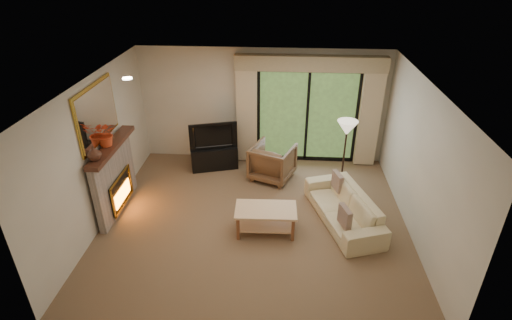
# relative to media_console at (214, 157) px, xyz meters

# --- Properties ---
(floor) EXTENTS (5.50, 5.50, 0.00)m
(floor) POSITION_rel_media_console_xyz_m (1.07, -1.95, -0.26)
(floor) COLOR brown
(floor) RESTS_ON ground
(ceiling) EXTENTS (5.50, 5.50, 0.00)m
(ceiling) POSITION_rel_media_console_xyz_m (1.07, -1.95, 2.34)
(ceiling) COLOR white
(ceiling) RESTS_ON ground
(wall_back) EXTENTS (5.00, 0.00, 5.00)m
(wall_back) POSITION_rel_media_console_xyz_m (1.07, 0.55, 1.04)
(wall_back) COLOR beige
(wall_back) RESTS_ON ground
(wall_front) EXTENTS (5.00, 0.00, 5.00)m
(wall_front) POSITION_rel_media_console_xyz_m (1.07, -4.45, 1.04)
(wall_front) COLOR beige
(wall_front) RESTS_ON ground
(wall_left) EXTENTS (0.00, 5.00, 5.00)m
(wall_left) POSITION_rel_media_console_xyz_m (-1.68, -1.95, 1.04)
(wall_left) COLOR beige
(wall_left) RESTS_ON ground
(wall_right) EXTENTS (0.00, 5.00, 5.00)m
(wall_right) POSITION_rel_media_console_xyz_m (3.82, -1.95, 1.04)
(wall_right) COLOR beige
(wall_right) RESTS_ON ground
(fireplace) EXTENTS (0.24, 1.70, 1.37)m
(fireplace) POSITION_rel_media_console_xyz_m (-1.56, -1.75, 0.43)
(fireplace) COLOR gray
(fireplace) RESTS_ON floor
(mirror) EXTENTS (0.07, 1.45, 1.02)m
(mirror) POSITION_rel_media_console_xyz_m (-1.64, -1.75, 1.69)
(mirror) COLOR gold
(mirror) RESTS_ON wall_left
(sliding_door) EXTENTS (2.26, 0.10, 2.16)m
(sliding_door) POSITION_rel_media_console_xyz_m (2.07, 0.50, 0.84)
(sliding_door) COLOR black
(sliding_door) RESTS_ON floor
(curtain_left) EXTENTS (0.45, 0.18, 2.35)m
(curtain_left) POSITION_rel_media_console_xyz_m (0.72, 0.39, 0.94)
(curtain_left) COLOR tan
(curtain_left) RESTS_ON floor
(curtain_right) EXTENTS (0.45, 0.18, 2.35)m
(curtain_right) POSITION_rel_media_console_xyz_m (3.42, 0.39, 0.94)
(curtain_right) COLOR tan
(curtain_right) RESTS_ON floor
(cornice) EXTENTS (3.20, 0.24, 0.32)m
(cornice) POSITION_rel_media_console_xyz_m (2.07, 0.41, 2.06)
(cornice) COLOR tan
(cornice) RESTS_ON wall_back
(media_console) EXTENTS (1.12, 0.73, 0.52)m
(media_console) POSITION_rel_media_console_xyz_m (0.00, 0.00, 0.00)
(media_console) COLOR black
(media_console) RESTS_ON floor
(tv) EXTENTS (1.05, 0.42, 0.61)m
(tv) POSITION_rel_media_console_xyz_m (0.00, 0.00, 0.56)
(tv) COLOR black
(tv) RESTS_ON media_console
(armchair) EXTENTS (1.09, 1.10, 0.78)m
(armchair) POSITION_rel_media_console_xyz_m (1.34, -0.39, 0.13)
(armchair) COLOR brown
(armchair) RESTS_ON floor
(sofa) EXTENTS (1.34, 2.12, 0.58)m
(sofa) POSITION_rel_media_console_xyz_m (2.68, -1.85, 0.03)
(sofa) COLOR #D0BB8B
(sofa) RESTS_ON floor
(pillow_near) EXTENTS (0.20, 0.37, 0.36)m
(pillow_near) POSITION_rel_media_console_xyz_m (2.61, -2.42, 0.23)
(pillow_near) COLOR #53332C
(pillow_near) RESTS_ON sofa
(pillow_far) EXTENTS (0.19, 0.36, 0.35)m
(pillow_far) POSITION_rel_media_console_xyz_m (2.61, -1.28, 0.23)
(pillow_far) COLOR #53332C
(pillow_far) RESTS_ON sofa
(coffee_table) EXTENTS (1.08, 0.61, 0.48)m
(coffee_table) POSITION_rel_media_console_xyz_m (1.29, -2.26, -0.02)
(coffee_table) COLOR #EAB482
(coffee_table) RESTS_ON floor
(floor_lamp) EXTENTS (0.51, 0.51, 1.51)m
(floor_lamp) POSITION_rel_media_console_xyz_m (2.78, -0.71, 0.50)
(floor_lamp) COLOR beige
(floor_lamp) RESTS_ON floor
(vase) EXTENTS (0.25, 0.25, 0.25)m
(vase) POSITION_rel_media_console_xyz_m (-1.54, -2.33, 1.24)
(vase) COLOR #442418
(vase) RESTS_ON fireplace
(branches) EXTENTS (0.45, 0.41, 0.46)m
(branches) POSITION_rel_media_console_xyz_m (-1.54, -1.80, 1.34)
(branches) COLOR red
(branches) RESTS_ON fireplace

